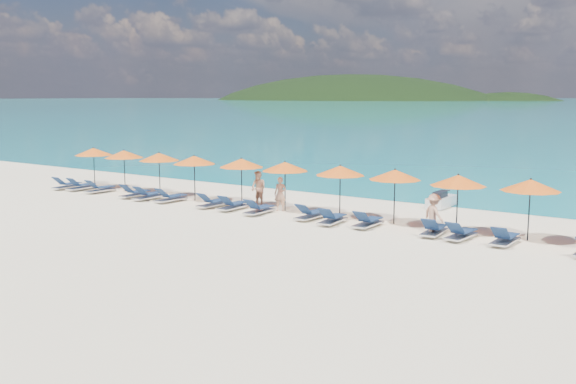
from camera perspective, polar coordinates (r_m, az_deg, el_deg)
The scene contains 32 objects.
ground at distance 24.48m, azimuth -4.01°, elevation -3.65°, with size 1400.00×1400.00×0.00m, color beige.
headland_main at distance 642.78m, azimuth 5.33°, elevation 4.74°, with size 374.00×242.00×126.50m.
headland_small at distance 603.04m, azimuth 18.84°, elevation 4.35°, with size 162.00×126.00×85.50m.
jetski at distance 30.75m, azimuth 13.45°, elevation -0.76°, with size 0.81×2.08×0.74m.
beachgoer_a at distance 28.87m, azimuth -0.69°, elevation -0.19°, with size 0.56×0.37×1.54m, color tan.
beachgoer_b at distance 30.31m, azimuth -2.65°, elevation 0.32°, with size 0.80×0.46×1.64m, color tan.
beachgoer_c at distance 24.82m, azimuth 12.83°, elevation -1.89°, with size 0.98×0.45×1.51m, color tan.
umbrella_0 at distance 37.94m, azimuth -16.91°, elevation 3.45°, with size 2.10×2.10×2.28m.
umbrella_1 at distance 35.89m, azimuth -14.38°, elevation 3.28°, with size 2.10×2.10×2.28m.
umbrella_2 at distance 33.92m, azimuth -11.39°, elevation 3.08°, with size 2.10×2.10×2.28m.
umbrella_3 at distance 31.96m, azimuth -8.34°, elevation 2.83°, with size 2.10×2.10×2.28m.
umbrella_4 at distance 30.30m, azimuth -4.16°, elevation 2.59°, with size 2.10×2.10×2.28m.
umbrella_5 at distance 28.72m, azimuth -0.26°, elevation 2.28°, with size 2.10×2.10×2.28m.
umbrella_6 at distance 27.27m, azimuth 4.66°, elevation 1.91°, with size 2.10×2.10×2.28m.
umbrella_7 at distance 26.14m, azimuth 9.49°, elevation 1.53°, with size 2.10×2.10×2.28m.
umbrella_8 at distance 24.88m, azimuth 14.89°, elevation 1.00°, with size 2.10×2.10×2.28m.
umbrella_9 at distance 24.36m, azimuth 20.75°, elevation 0.57°, with size 2.10×2.10×2.28m.
lounger_0 at distance 37.70m, azimuth -19.07°, elevation 0.59°, with size 0.72×1.73×0.66m.
lounger_1 at distance 36.98m, azimuth -17.91°, elevation 0.50°, with size 0.72×1.73×0.66m.
lounger_2 at distance 35.72m, azimuth -16.36°, elevation 0.30°, with size 0.66×1.71×0.66m.
lounger_3 at distance 33.60m, azimuth -13.46°, elevation -0.10°, with size 0.64×1.71×0.66m.
lounger_4 at distance 32.73m, azimuth -12.32°, elevation -0.29°, with size 0.66×1.71×0.66m.
lounger_5 at distance 31.80m, azimuth -10.40°, elevation -0.49°, with size 0.73×1.74×0.66m.
lounger_6 at distance 29.99m, azimuth -6.71°, elevation -0.95°, with size 0.73×1.74×0.66m.
lounger_7 at distance 29.21m, azimuth -4.92°, elevation -1.18°, with size 0.66×1.71×0.66m.
lounger_8 at distance 28.13m, azimuth -2.60°, elevation -1.53°, with size 0.66×1.72×0.66m.
lounger_9 at distance 26.92m, azimuth 2.03°, elevation -1.99°, with size 0.70×1.73×0.66m.
lounger_10 at distance 26.03m, azimuth 3.96°, elevation -2.37°, with size 0.77×1.75×0.66m.
lounger_11 at distance 25.53m, azimuth 7.10°, elevation -2.64°, with size 0.62×1.70×0.66m.
lounger_12 at distance 24.50m, azimuth 12.87°, elevation -3.27°, with size 0.75×1.74×0.66m.
lounger_13 at distance 24.04m, azimuth 15.12°, elevation -3.58°, with size 0.77×1.75×0.66m.
lounger_14 at distance 23.66m, azimuth 18.72°, elevation -3.93°, with size 0.66×1.71×0.66m.
Camera 1 is at (15.00, -18.63, 5.20)m, focal length 40.00 mm.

